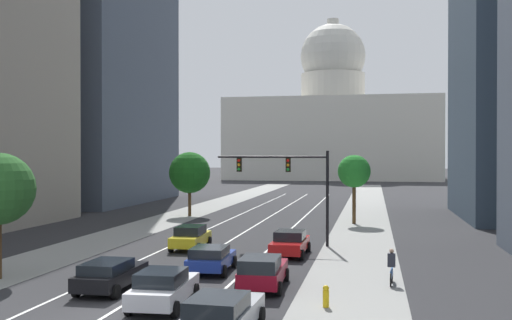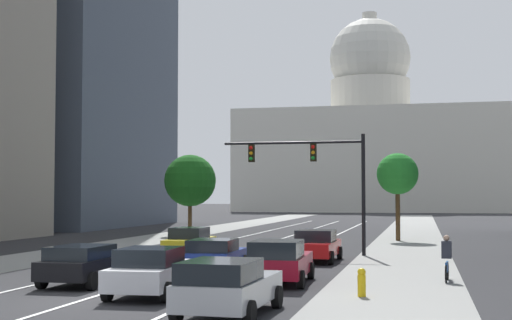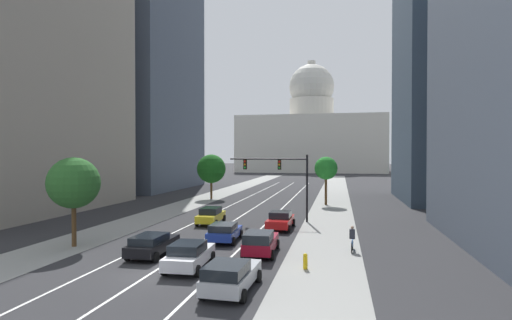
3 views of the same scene
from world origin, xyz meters
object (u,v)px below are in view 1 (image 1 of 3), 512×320
Objects in this scene: car_crimson at (262,271)px; traffic_signal_mast at (291,177)px; car_silver at (223,313)px; car_white at (163,288)px; street_tree_mid_left at (190,173)px; car_blue at (211,258)px; fire_hydrant at (326,296)px; street_tree_near_right at (354,172)px; car_red at (290,243)px; capitol_building at (333,126)px; car_black at (110,274)px; cyclist at (391,267)px; car_yellow at (191,237)px.

traffic_signal_mast is at bearing -0.06° from car_crimson.
car_crimson is 7.22m from car_silver.
car_silver is at bearing -137.07° from car_white.
street_tree_mid_left is at bearing 13.27° from car_white.
street_tree_mid_left is at bearing 17.50° from car_blue.
traffic_signal_mast is at bearing 102.82° from fire_hydrant.
car_white is 6.65m from fire_hydrant.
traffic_signal_mast is 21.16m from street_tree_mid_left.
car_blue is 4.51× the size of fire_hydrant.
street_tree_near_right reaches higher than fire_hydrant.
car_blue is 10.99m from car_silver.
car_silver reaches higher than car_red.
capitol_building reaches higher than car_blue.
traffic_signal_mast reaches higher than street_tree_mid_left.
car_silver is 4.86× the size of fire_hydrant.
fire_hydrant is at bearing -81.98° from car_white.
traffic_signal_mast is (-0.46, 3.95, 3.92)m from car_red.
street_tree_near_right is (6.71, 23.26, 3.92)m from car_blue.
car_crimson is 0.58× the size of traffic_signal_mast.
traffic_signal_mast reaches higher than car_white.
street_tree_near_right is (10.09, 28.22, 3.90)m from car_black.
car_crimson is 5.19m from car_white.
car_blue is (-3.38, 3.25, -0.08)m from car_crimson.
car_black is at bearing 143.18° from car_blue.
traffic_signal_mast is (4.60, -108.97, -8.63)m from capitol_building.
traffic_signal_mast is 16.79m from fire_hydrant.
fire_hydrant is (3.15, -11.89, -0.32)m from car_red.
street_tree_near_right is (3.34, 17.31, 3.89)m from car_red.
fire_hydrant is 36.81m from street_tree_mid_left.
traffic_signal_mast is 4.50× the size of cyclist.
street_tree_near_right reaches higher than car_blue.
car_silver is 0.72× the size of street_tree_near_right.
car_blue is (1.69, -118.88, -12.58)m from capitol_building.
traffic_signal_mast is (-0.45, 20.37, 3.90)m from car_silver.
car_white reaches higher than car_blue.
car_crimson is at bearing -179.08° from car_red.
capitol_building is at bearing 10.29° from cyclist.
car_blue is at bearing -34.59° from car_black.
car_yellow is at bearing -155.83° from traffic_signal_mast.
traffic_signal_mast is at bearing -12.44° from car_white.
cyclist is at bearing -84.78° from capitol_building.
car_silver is at bearing -164.71° from car_blue.
car_crimson reaches higher than car_black.
capitol_building reaches higher than car_black.
car_white is at bearing -73.96° from street_tree_mid_left.
cyclist reaches higher than car_black.
car_black is at bearing -78.62° from street_tree_mid_left.
street_tree_near_right is at bearing -10.06° from car_red.
street_tree_mid_left is (-12.69, 16.93, -0.33)m from traffic_signal_mast.
car_blue is 11.06m from traffic_signal_mast.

